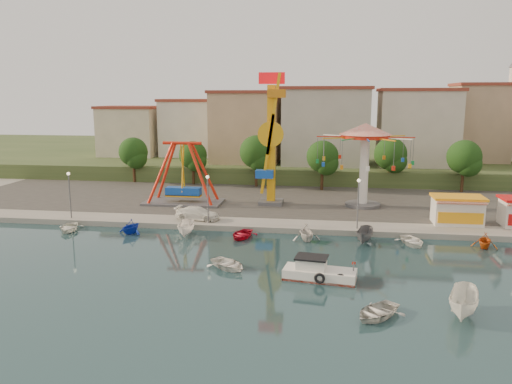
% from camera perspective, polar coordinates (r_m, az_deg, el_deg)
% --- Properties ---
extents(ground, '(200.00, 200.00, 0.00)m').
position_cam_1_polar(ground, '(41.46, 1.16, -9.21)').
color(ground, '#132D34').
rests_on(ground, ground).
extents(quay_deck, '(200.00, 100.00, 0.60)m').
position_cam_1_polar(quay_deck, '(101.71, 5.49, 2.99)').
color(quay_deck, '#9E998E').
rests_on(quay_deck, ground).
extents(asphalt_pad, '(90.00, 28.00, 0.01)m').
position_cam_1_polar(asphalt_pad, '(70.14, 4.20, -0.33)').
color(asphalt_pad, '#4C4944').
rests_on(asphalt_pad, quay_deck).
extents(hill_terrace, '(200.00, 60.00, 3.00)m').
position_cam_1_polar(hill_terrace, '(106.51, 5.64, 4.00)').
color(hill_terrace, '#384C26').
rests_on(hill_terrace, ground).
extents(pirate_ship_ride, '(10.00, 5.00, 8.00)m').
position_cam_1_polar(pirate_ship_ride, '(64.49, -8.35, 2.01)').
color(pirate_ship_ride, '#59595E').
rests_on(pirate_ship_ride, quay_deck).
extents(kamikaze_tower, '(3.43, 3.10, 16.50)m').
position_cam_1_polar(kamikaze_tower, '(62.61, 1.81, 5.74)').
color(kamikaze_tower, '#59595E').
rests_on(kamikaze_tower, quay_deck).
extents(wave_swinger, '(11.60, 11.60, 10.40)m').
position_cam_1_polar(wave_swinger, '(63.16, 12.35, 5.16)').
color(wave_swinger, '#59595E').
rests_on(wave_swinger, quay_deck).
extents(booth_left, '(5.40, 3.78, 3.08)m').
position_cam_1_polar(booth_left, '(58.15, 22.01, -1.90)').
color(booth_left, white).
rests_on(booth_left, quay_deck).
extents(lamp_post_0, '(0.14, 0.14, 5.00)m').
position_cam_1_polar(lamp_post_0, '(60.15, -20.49, -0.47)').
color(lamp_post_0, '#59595E').
rests_on(lamp_post_0, quay_deck).
extents(lamp_post_1, '(0.14, 0.14, 5.00)m').
position_cam_1_polar(lamp_post_1, '(54.35, -5.52, -0.98)').
color(lamp_post_1, '#59595E').
rests_on(lamp_post_1, quay_deck).
extents(lamp_post_2, '(0.14, 0.14, 5.00)m').
position_cam_1_polar(lamp_post_2, '(52.93, 11.57, -1.48)').
color(lamp_post_2, '#59595E').
rests_on(lamp_post_2, quay_deck).
extents(tree_0, '(4.60, 4.60, 7.19)m').
position_cam_1_polar(tree_0, '(82.10, -13.85, 4.47)').
color(tree_0, '#382314').
rests_on(tree_0, quay_deck).
extents(tree_1, '(4.35, 4.35, 6.80)m').
position_cam_1_polar(tree_1, '(78.23, -7.22, 4.19)').
color(tree_1, '#382314').
rests_on(tree_1, quay_deck).
extents(tree_2, '(5.02, 5.02, 7.85)m').
position_cam_1_polar(tree_2, '(75.68, 0.02, 4.60)').
color(tree_2, '#382314').
rests_on(tree_2, quay_deck).
extents(tree_3, '(4.68, 4.68, 7.32)m').
position_cam_1_polar(tree_3, '(73.52, 7.61, 4.03)').
color(tree_3, '#382314').
rests_on(tree_3, quay_deck).
extents(tree_4, '(4.86, 4.86, 7.60)m').
position_cam_1_polar(tree_4, '(77.02, 15.12, 4.20)').
color(tree_4, '#382314').
rests_on(tree_4, quay_deck).
extents(tree_5, '(4.83, 4.83, 7.54)m').
position_cam_1_polar(tree_5, '(77.10, 22.69, 3.71)').
color(tree_5, '#382314').
rests_on(tree_5, quay_deck).
extents(building_0, '(9.26, 9.53, 11.87)m').
position_cam_1_polar(building_0, '(93.04, -16.10, 7.23)').
color(building_0, beige).
rests_on(building_0, hill_terrace).
extents(building_1, '(12.33, 9.01, 8.63)m').
position_cam_1_polar(building_1, '(93.98, -7.95, 6.59)').
color(building_1, silver).
rests_on(building_1, hill_terrace).
extents(building_2, '(11.95, 9.28, 11.23)m').
position_cam_1_polar(building_2, '(91.69, 0.11, 7.40)').
color(building_2, tan).
rests_on(building_2, hill_terrace).
extents(building_3, '(12.59, 10.50, 9.20)m').
position_cam_1_polar(building_3, '(87.69, 8.83, 6.45)').
color(building_3, beige).
rests_on(building_3, hill_terrace).
extents(building_4, '(10.75, 9.23, 9.24)m').
position_cam_1_polar(building_4, '(92.19, 17.26, 6.31)').
color(building_4, beige).
rests_on(building_4, hill_terrace).
extents(building_5, '(12.77, 10.96, 11.21)m').
position_cam_1_polar(building_5, '(93.32, 25.61, 6.39)').
color(building_5, tan).
rests_on(building_5, hill_terrace).
extents(minaret, '(2.80, 2.80, 18.00)m').
position_cam_1_polar(minaret, '(97.77, 27.22, 8.74)').
color(minaret, silver).
rests_on(minaret, hill_terrace).
extents(cabin_motorboat, '(5.90, 2.89, 1.99)m').
position_cam_1_polar(cabin_motorboat, '(40.20, 7.09, -9.15)').
color(cabin_motorboat, white).
rests_on(cabin_motorboat, ground).
extents(rowboat_a, '(4.61, 4.50, 0.78)m').
position_cam_1_polar(rowboat_a, '(42.36, -3.19, -8.22)').
color(rowboat_a, white).
rests_on(rowboat_a, ground).
extents(rowboat_b, '(4.57, 4.75, 0.80)m').
position_cam_1_polar(rowboat_b, '(34.47, 13.62, -13.13)').
color(rowboat_b, beige).
rests_on(rowboat_b, ground).
extents(skiff, '(3.20, 5.08, 1.84)m').
position_cam_1_polar(skiff, '(36.13, 22.69, -11.66)').
color(skiff, white).
rests_on(skiff, ground).
extents(van, '(5.21, 2.69, 1.44)m').
position_cam_1_polar(van, '(56.32, -6.70, -2.44)').
color(van, white).
rests_on(van, quay_deck).
extents(moored_boat_0, '(3.50, 4.23, 0.76)m').
position_cam_1_polar(moored_boat_0, '(57.34, -20.61, -3.81)').
color(moored_boat_0, white).
rests_on(moored_boat_0, ground).
extents(moored_boat_1, '(3.14, 3.44, 1.54)m').
position_cam_1_polar(moored_boat_1, '(54.26, -14.15, -3.82)').
color(moored_boat_1, '#1533BA').
rests_on(moored_boat_1, ground).
extents(moored_boat_2, '(1.79, 4.08, 1.54)m').
position_cam_1_polar(moored_boat_2, '(52.28, -7.97, -4.15)').
color(moored_boat_2, white).
rests_on(moored_boat_2, ground).
extents(moored_boat_3, '(3.35, 4.14, 0.76)m').
position_cam_1_polar(moored_boat_3, '(51.10, -1.66, -4.85)').
color(moored_boat_3, '#B60E25').
rests_on(moored_boat_3, ground).
extents(moored_boat_4, '(3.55, 3.85, 1.70)m').
position_cam_1_polar(moored_boat_4, '(50.30, 5.78, -4.61)').
color(moored_boat_4, silver).
rests_on(moored_boat_4, ground).
extents(moored_boat_5, '(2.36, 4.20, 1.53)m').
position_cam_1_polar(moored_boat_5, '(50.43, 12.33, -4.87)').
color(moored_boat_5, '#5B5A60').
rests_on(moored_boat_5, ground).
extents(moored_boat_6, '(3.55, 4.30, 0.77)m').
position_cam_1_polar(moored_boat_6, '(51.08, 17.43, -5.36)').
color(moored_boat_6, white).
rests_on(moored_boat_6, ground).
extents(moored_boat_7, '(3.10, 3.35, 1.46)m').
position_cam_1_polar(moored_boat_7, '(52.49, 24.68, -5.05)').
color(moored_boat_7, '#CE5312').
rests_on(moored_boat_7, ground).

